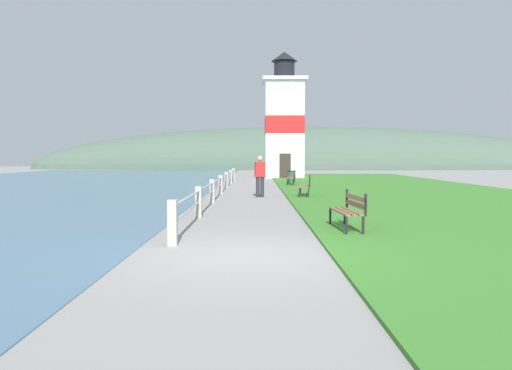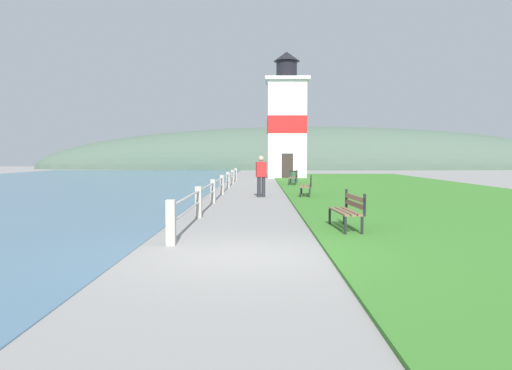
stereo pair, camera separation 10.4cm
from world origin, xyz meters
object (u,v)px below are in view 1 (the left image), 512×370
park_bench_midway (308,185)px  park_bench_far (294,176)px  person_strolling (262,175)px  park_bench_near (351,209)px  trash_bin (293,177)px  lighthouse (286,123)px

park_bench_midway → park_bench_far: size_ratio=0.96×
park_bench_midway → person_strolling: person_strolling is taller
park_bench_far → person_strolling: 9.11m
park_bench_midway → park_bench_far: bearing=-83.8°
park_bench_near → park_bench_midway: same height
park_bench_near → person_strolling: 10.10m
park_bench_midway → trash_bin: 10.74m
park_bench_near → lighthouse: bearing=-94.2°
park_bench_far → trash_bin: park_bench_far is taller
lighthouse → person_strolling: size_ratio=5.77×
park_bench_midway → trash_bin: bearing=-84.3°
person_strolling → trash_bin: size_ratio=2.12×
park_bench_near → trash_bin: bearing=-94.3°
lighthouse → trash_bin: 9.76m
park_bench_near → person_strolling: person_strolling is taller
park_bench_far → lighthouse: bearing=-84.8°
park_bench_midway → trash_bin: park_bench_midway is taller
lighthouse → person_strolling: bearing=-96.2°
park_bench_near → trash_bin: 20.63m
park_bench_near → lighthouse: size_ratio=0.17×
park_bench_near → park_bench_midway: bearing=-93.9°
park_bench_midway → park_bench_far: 8.86m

